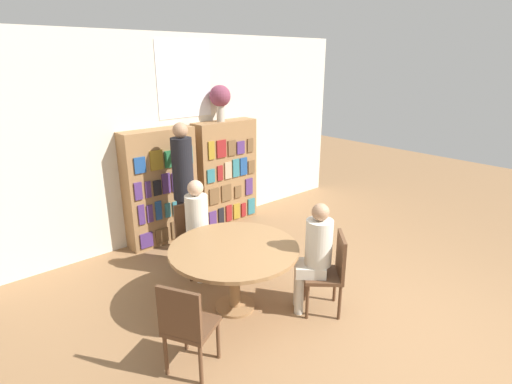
% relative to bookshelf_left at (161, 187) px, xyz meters
% --- Properties ---
extents(ground_plane, '(16.00, 16.00, 0.00)m').
position_rel_bookshelf_left_xyz_m(ground_plane, '(0.60, -3.61, -0.85)').
color(ground_plane, olive).
extents(wall_back, '(6.40, 0.07, 3.00)m').
position_rel_bookshelf_left_xyz_m(wall_back, '(0.60, 0.19, 0.66)').
color(wall_back, beige).
rests_on(wall_back, ground_plane).
extents(bookshelf_left, '(1.07, 0.34, 1.70)m').
position_rel_bookshelf_left_xyz_m(bookshelf_left, '(0.00, 0.00, 0.00)').
color(bookshelf_left, olive).
rests_on(bookshelf_left, ground_plane).
extents(bookshelf_right, '(1.07, 0.34, 1.70)m').
position_rel_bookshelf_left_xyz_m(bookshelf_right, '(1.19, -0.00, -0.00)').
color(bookshelf_right, olive).
rests_on(bookshelf_right, ground_plane).
extents(flower_vase, '(0.33, 0.33, 0.56)m').
position_rel_bookshelf_left_xyz_m(flower_vase, '(1.12, 0.00, 1.22)').
color(flower_vase, '#B7AD9E').
rests_on(flower_vase, bookshelf_right).
extents(reading_table, '(1.39, 1.39, 0.74)m').
position_rel_bookshelf_left_xyz_m(reading_table, '(-0.27, -2.08, -0.21)').
color(reading_table, olive).
rests_on(reading_table, ground_plane).
extents(chair_near_camera, '(0.54, 0.54, 0.90)m').
position_rel_bookshelf_left_xyz_m(chair_near_camera, '(-1.18, -2.57, -0.35)').
color(chair_near_camera, brown).
rests_on(chair_near_camera, ground_plane).
extents(chair_left_side, '(0.45, 0.45, 0.90)m').
position_rel_bookshelf_left_xyz_m(chair_left_side, '(-0.14, -1.05, -0.35)').
color(chair_left_side, brown).
rests_on(chair_left_side, ground_plane).
extents(chair_far_side, '(0.57, 0.57, 0.90)m').
position_rel_bookshelf_left_xyz_m(chair_far_side, '(0.48, -2.79, -0.35)').
color(chair_far_side, brown).
rests_on(chair_far_side, ground_plane).
extents(seated_reader_left, '(0.32, 0.40, 1.26)m').
position_rel_bookshelf_left_xyz_m(seated_reader_left, '(-0.16, -1.23, -0.12)').
color(seated_reader_left, beige).
rests_on(seated_reader_left, ground_plane).
extents(seated_reader_right, '(0.43, 0.43, 1.25)m').
position_rel_bookshelf_left_xyz_m(seated_reader_right, '(0.35, -2.66, -0.13)').
color(seated_reader_right, beige).
rests_on(seated_reader_right, ground_plane).
extents(librarian_standing, '(0.29, 0.56, 1.85)m').
position_rel_bookshelf_left_xyz_m(librarian_standing, '(0.09, -0.50, 0.28)').
color(librarian_standing, black).
rests_on(librarian_standing, ground_plane).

